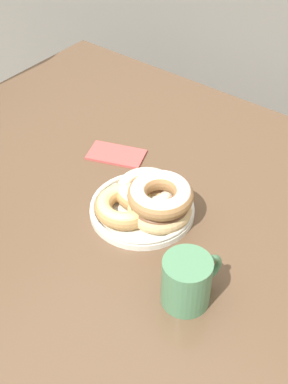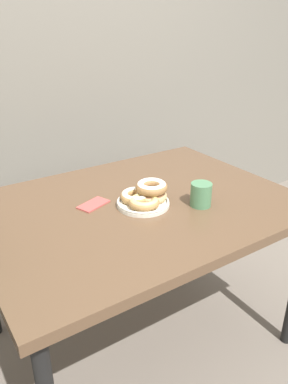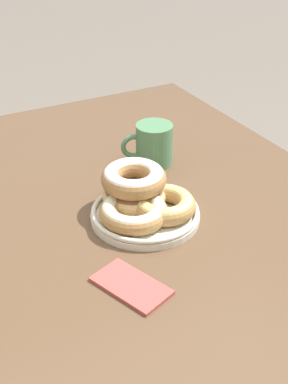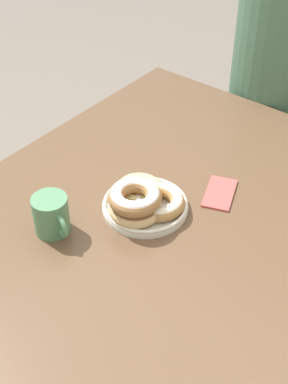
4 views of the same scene
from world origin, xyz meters
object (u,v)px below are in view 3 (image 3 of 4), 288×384
object	(u,v)px
napkin	(131,286)
donut_plate	(141,200)
dining_table	(130,250)
coffee_mug	(153,144)

from	to	relation	value
napkin	donut_plate	bearing A→B (deg)	-32.42
dining_table	coffee_mug	bearing A→B (deg)	-39.35
dining_table	donut_plate	bearing A→B (deg)	-68.84
dining_table	donut_plate	size ratio (longest dim) A/B	5.40
donut_plate	napkin	world-z (taller)	donut_plate
donut_plate	coffee_mug	size ratio (longest dim) A/B	1.99
coffee_mug	dining_table	bearing A→B (deg)	140.65
dining_table	coffee_mug	distance (m)	0.28
dining_table	coffee_mug	xyz separation A→B (m)	(0.20, -0.16, 0.12)
napkin	coffee_mug	bearing A→B (deg)	-33.65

